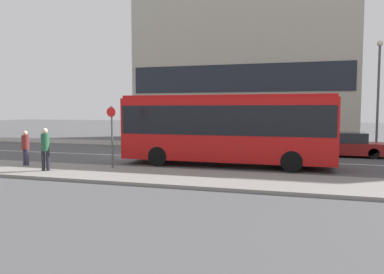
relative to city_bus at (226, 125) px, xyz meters
The scene contains 11 objects.
ground_plane 5.94m from the city_bus, 156.63° to the left, with size 120.00×120.00×0.00m, color #4F4F51.
sidewalk_near 6.81m from the city_bus, 141.90° to the right, with size 44.00×3.50×0.13m.
sidewalk_far 10.09m from the city_bus, 121.24° to the left, with size 44.00×3.50×0.13m.
lane_centerline 5.94m from the city_bus, 156.63° to the left, with size 41.80×0.16×0.01m.
apartment_block_left_tower 16.85m from the city_bus, 95.60° to the left, with size 18.34×6.65×19.03m.
city_bus is the anchor object (origin of this frame).
parked_car_0 8.39m from the city_bus, 42.19° to the left, with size 4.20×1.87×1.42m.
pedestrian_near_stop 9.67m from the city_bus, 159.09° to the right, with size 0.35×0.34×1.65m.
pedestrian_down_pavement 8.40m from the city_bus, 147.51° to the right, with size 0.34×0.34×1.86m.
bus_stop_sign 5.52m from the city_bus, 147.72° to the right, with size 0.44×0.12×2.81m.
street_lamp 11.35m from the city_bus, 43.22° to the left, with size 0.36×0.36×6.89m.
Camera 1 is at (8.76, -20.34, 2.84)m, focal length 35.00 mm.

